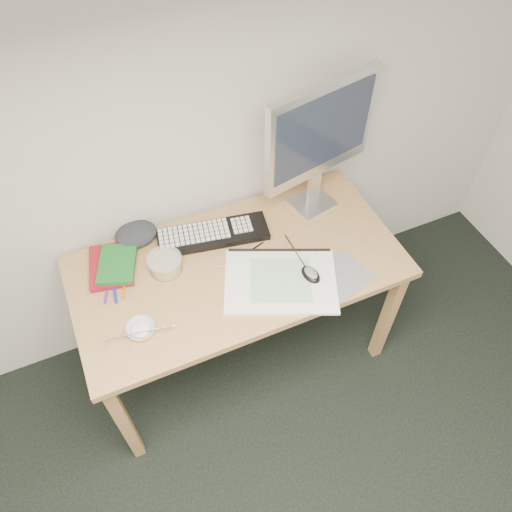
{
  "coord_description": "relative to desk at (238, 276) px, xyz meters",
  "views": [
    {
      "loc": [
        -0.4,
        0.21,
        2.42
      ],
      "look_at": [
        0.12,
        1.38,
        0.83
      ],
      "focal_mm": 35.0,
      "sensor_mm": 36.0,
      "label": 1
    }
  ],
  "objects": [
    {
      "name": "pencil_black",
      "position": [
        0.07,
        0.04,
        0.09
      ],
      "size": [
        0.16,
        0.06,
        0.01
      ],
      "primitive_type": "cylinder",
      "rotation": [
        0.0,
        1.57,
        0.3
      ],
      "color": "black",
      "rests_on": "desk"
    },
    {
      "name": "pencil_tan",
      "position": [
        0.06,
        0.03,
        0.09
      ],
      "size": [
        0.17,
        0.1,
        0.01
      ],
      "primitive_type": "cylinder",
      "rotation": [
        0.0,
        1.57,
        -0.5
      ],
      "color": "#A48556",
      "rests_on": "desk"
    },
    {
      "name": "mousepad",
      "position": [
        0.37,
        -0.23,
        0.08
      ],
      "size": [
        0.26,
        0.25,
        0.0
      ],
      "primitive_type": "cube",
      "rotation": [
        0.0,
        0.0,
        0.27
      ],
      "color": "slate",
      "rests_on": "desk"
    },
    {
      "name": "book_red",
      "position": [
        -0.49,
        0.2,
        0.09
      ],
      "size": [
        0.22,
        0.27,
        0.02
      ],
      "primitive_type": "cube",
      "rotation": [
        0.0,
        0.0,
        -0.2
      ],
      "color": "maroon",
      "rests_on": "desk"
    },
    {
      "name": "marker_purple",
      "position": [
        -0.54,
        0.08,
        0.09
      ],
      "size": [
        0.06,
        0.11,
        0.01
      ],
      "primitive_type": "cylinder",
      "rotation": [
        0.0,
        1.57,
        1.17
      ],
      "color": "#60268B",
      "rests_on": "desk"
    },
    {
      "name": "book_green",
      "position": [
        -0.47,
        0.18,
        0.12
      ],
      "size": [
        0.21,
        0.24,
        0.02
      ],
      "primitive_type": "cube",
      "rotation": [
        0.0,
        0.0,
        -0.35
      ],
      "color": "#186223",
      "rests_on": "book_red"
    },
    {
      "name": "marker_blue",
      "position": [
        -0.51,
        0.08,
        0.09
      ],
      "size": [
        0.03,
        0.14,
        0.01
      ],
      "primitive_type": "cylinder",
      "rotation": [
        0.0,
        1.57,
        1.44
      ],
      "color": "#2128B4",
      "rests_on": "desk"
    },
    {
      "name": "pencil_pink",
      "position": [
        -0.01,
        0.01,
        0.09
      ],
      "size": [
        0.2,
        0.04,
        0.01
      ],
      "primitive_type": "cylinder",
      "rotation": [
        0.0,
        1.57,
        -0.19
      ],
      "color": "pink",
      "rests_on": "desk"
    },
    {
      "name": "rice_bowl",
      "position": [
        -0.46,
        -0.15,
        0.1
      ],
      "size": [
        0.12,
        0.12,
        0.03
      ],
      "primitive_type": "imported",
      "rotation": [
        0.0,
        0.0,
        0.09
      ],
      "color": "white",
      "rests_on": "desk"
    },
    {
      "name": "fruit_tub",
      "position": [
        -0.29,
        0.1,
        0.12
      ],
      "size": [
        0.18,
        0.18,
        0.07
      ],
      "primitive_type": "cylinder",
      "rotation": [
        0.0,
        0.0,
        0.31
      ],
      "color": "gold",
      "rests_on": "desk"
    },
    {
      "name": "mouse",
      "position": [
        0.25,
        -0.18,
        0.11
      ],
      "size": [
        0.08,
        0.11,
        0.03
      ],
      "primitive_type": "ellipsoid",
      "rotation": [
        0.0,
        0.0,
        0.17
      ],
      "color": "black",
      "rests_on": "sketchpad"
    },
    {
      "name": "marker_orange",
      "position": [
        -0.47,
        0.08,
        0.09
      ],
      "size": [
        0.05,
        0.12,
        0.01
      ],
      "primitive_type": "cylinder",
      "rotation": [
        0.0,
        1.57,
        1.24
      ],
      "color": "#C66E17",
      "rests_on": "desk"
    },
    {
      "name": "sketchpad",
      "position": [
        0.13,
        -0.16,
        0.09
      ],
      "size": [
        0.55,
        0.48,
        0.01
      ],
      "primitive_type": "cube",
      "rotation": [
        0.0,
        0.0,
        -0.41
      ],
      "color": "white",
      "rests_on": "desk"
    },
    {
      "name": "desk",
      "position": [
        0.0,
        0.0,
        0.0
      ],
      "size": [
        1.4,
        0.7,
        0.75
      ],
      "color": "tan",
      "rests_on": "ground"
    },
    {
      "name": "monitor",
      "position": [
        0.46,
        0.2,
        0.48
      ],
      "size": [
        0.54,
        0.2,
        0.63
      ],
      "rotation": [
        0.0,
        0.0,
        0.2
      ],
      "color": "silver",
      "rests_on": "desk"
    },
    {
      "name": "cloth_lump",
      "position": [
        -0.35,
        0.31,
        0.11
      ],
      "size": [
        0.17,
        0.15,
        0.06
      ],
      "primitive_type": "ellipsoid",
      "rotation": [
        0.0,
        0.0,
        -0.12
      ],
      "color": "#26292E",
      "rests_on": "desk"
    },
    {
      "name": "chopsticks",
      "position": [
        -0.47,
        -0.18,
        0.12
      ],
      "size": [
        0.26,
        0.07,
        0.02
      ],
      "primitive_type": "cylinder",
      "rotation": [
        0.0,
        1.57,
        -0.18
      ],
      "color": "#BCBCBE",
      "rests_on": "rice_bowl"
    },
    {
      "name": "keyboard",
      "position": [
        -0.04,
        0.19,
        0.1
      ],
      "size": [
        0.51,
        0.24,
        0.03
      ],
      "primitive_type": "cube",
      "rotation": [
        0.0,
        0.0,
        -0.18
      ],
      "color": "black",
      "rests_on": "desk"
    }
  ]
}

